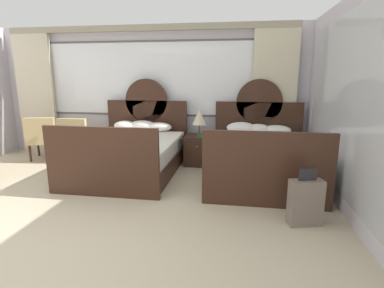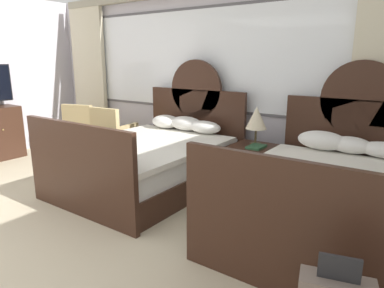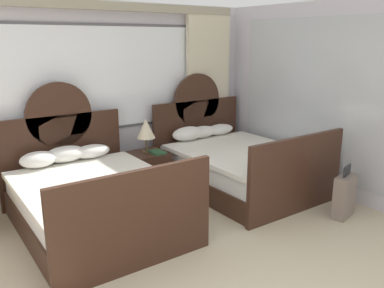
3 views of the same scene
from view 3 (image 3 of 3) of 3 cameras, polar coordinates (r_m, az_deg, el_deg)
wall_back_window at (r=5.73m, az=-19.04°, el=6.41°), size 6.42×0.22×2.70m
wall_right_mirror at (r=5.84m, az=21.14°, el=5.61°), size 0.08×4.59×2.70m
bed_near_window at (r=4.90m, az=-14.07°, el=-7.53°), size 1.68×2.23×1.64m
bed_near_mirror at (r=6.02m, az=6.42°, el=-2.94°), size 1.68×2.23×1.64m
nightstand_between_beds at (r=5.95m, az=-6.23°, el=-3.87°), size 0.51×0.53×0.57m
table_lamp_on_nightstand at (r=5.82m, az=-6.60°, el=2.14°), size 0.27×0.27×0.49m
book_on_nightstand at (r=5.82m, az=-5.03°, el=-1.16°), size 0.18×0.26×0.03m
suitcase_on_floor at (r=5.39m, az=20.94°, el=-6.95°), size 0.41×0.25×0.68m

